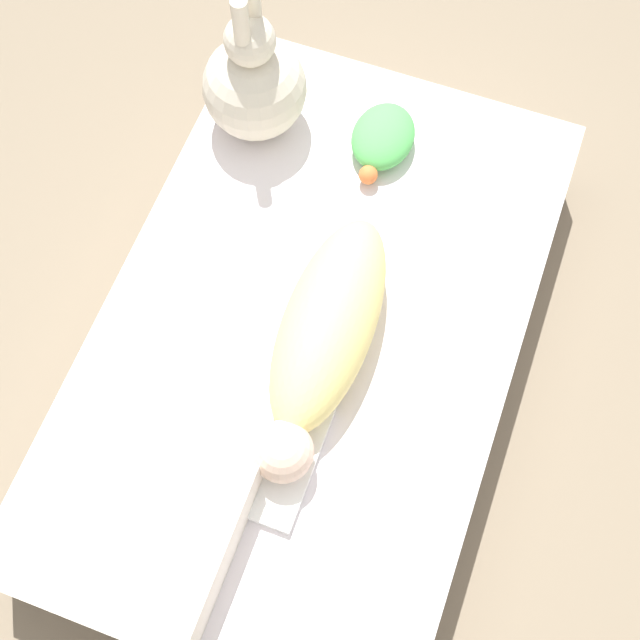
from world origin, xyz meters
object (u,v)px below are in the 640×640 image
(pillow, at_px, (136,532))
(swaddled_baby, at_px, (325,336))
(turtle_plush, at_px, (383,138))
(bunny_plush, at_px, (254,82))

(pillow, bearing_deg, swaddled_baby, 157.79)
(swaddled_baby, distance_m, turtle_plush, 0.49)
(bunny_plush, bearing_deg, swaddled_baby, 34.88)
(pillow, bearing_deg, turtle_plush, 171.60)
(swaddled_baby, relative_size, turtle_plush, 2.69)
(swaddled_baby, bearing_deg, turtle_plush, -176.01)
(pillow, bearing_deg, bunny_plush, -171.28)
(pillow, height_order, bunny_plush, bunny_plush)
(bunny_plush, xyz_separation_m, turtle_plush, (-0.02, 0.28, -0.09))
(bunny_plush, distance_m, turtle_plush, 0.29)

